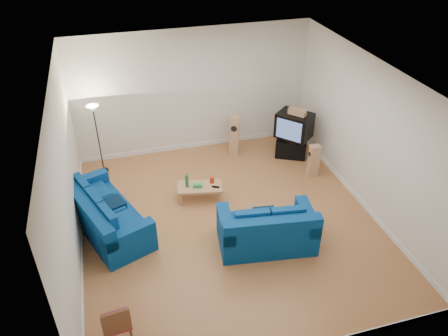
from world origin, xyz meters
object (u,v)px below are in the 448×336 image
object	(u,v)px
sofa_three_seat	(104,217)
television	(294,125)
tv_stand	(291,148)
sofa_loveseat	(267,232)
coffee_table	(200,188)

from	to	relation	value
sofa_three_seat	television	world-z (taller)	television
sofa_three_seat	tv_stand	xyz separation A→B (m)	(4.79, 1.66, -0.10)
sofa_three_seat	sofa_loveseat	bearing A→B (deg)	45.00
sofa_three_seat	coffee_table	bearing A→B (deg)	81.87
sofa_three_seat	television	distance (m)	5.14
sofa_loveseat	television	size ratio (longest dim) A/B	1.91
sofa_three_seat	sofa_loveseat	xyz separation A→B (m)	(3.02, -1.33, 0.01)
sofa_loveseat	coffee_table	xyz separation A→B (m)	(-0.92, 1.82, -0.05)
coffee_table	sofa_three_seat	bearing A→B (deg)	-166.88
tv_stand	television	size ratio (longest dim) A/B	0.75
tv_stand	sofa_loveseat	bearing A→B (deg)	-93.81
television	sofa_loveseat	bearing A→B (deg)	-72.68
sofa_three_seat	coffee_table	world-z (taller)	sofa_three_seat
sofa_three_seat	sofa_loveseat	size ratio (longest dim) A/B	1.30
sofa_loveseat	coffee_table	world-z (taller)	sofa_loveseat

